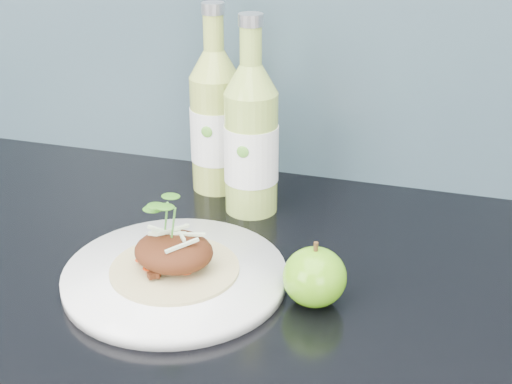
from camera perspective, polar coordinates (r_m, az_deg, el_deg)
dinner_plate at (r=0.84m, az=-6.49°, el=-6.70°), size 0.33×0.33×0.02m
pork_taco at (r=0.82m, az=-6.61°, el=-4.55°), size 0.15×0.15×0.10m
green_apple at (r=0.79m, az=4.71°, el=-6.79°), size 0.08×0.08×0.08m
cider_bottle_left at (r=1.03m, az=-3.24°, el=5.65°), size 0.09×0.09×0.27m
cider_bottle_right at (r=0.96m, az=-0.39°, el=4.16°), size 0.09×0.09×0.27m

